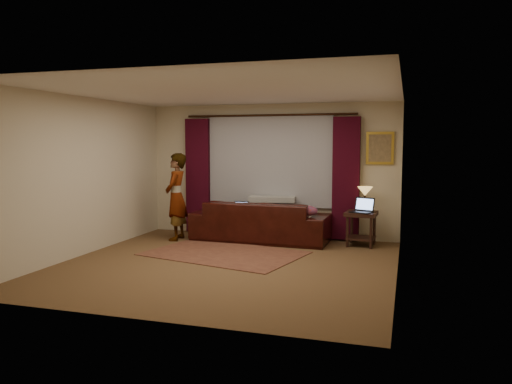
# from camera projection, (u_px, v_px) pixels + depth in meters

# --- Properties ---
(floor) EXTENTS (5.00, 5.00, 0.01)m
(floor) POSITION_uv_depth(u_px,v_px,m) (227.00, 265.00, 7.60)
(floor) COLOR brown
(floor) RESTS_ON ground
(ceiling) EXTENTS (5.00, 5.00, 0.02)m
(ceiling) POSITION_uv_depth(u_px,v_px,m) (226.00, 92.00, 7.34)
(ceiling) COLOR silver
(ceiling) RESTS_ON ground
(wall_back) EXTENTS (5.00, 0.02, 2.60)m
(wall_back) POSITION_uv_depth(u_px,v_px,m) (270.00, 171.00, 9.85)
(wall_back) COLOR beige
(wall_back) RESTS_ON ground
(wall_front) EXTENTS (5.00, 0.02, 2.60)m
(wall_front) POSITION_uv_depth(u_px,v_px,m) (141.00, 197.00, 5.09)
(wall_front) COLOR beige
(wall_front) RESTS_ON ground
(wall_left) EXTENTS (0.02, 5.00, 2.60)m
(wall_left) POSITION_uv_depth(u_px,v_px,m) (84.00, 176.00, 8.20)
(wall_left) COLOR beige
(wall_left) RESTS_ON ground
(wall_right) EXTENTS (0.02, 5.00, 2.60)m
(wall_right) POSITION_uv_depth(u_px,v_px,m) (399.00, 183.00, 6.75)
(wall_right) COLOR beige
(wall_right) RESTS_ON ground
(sheer_curtain) EXTENTS (2.50, 0.05, 1.80)m
(sheer_curtain) POSITION_uv_depth(u_px,v_px,m) (270.00, 161.00, 9.78)
(sheer_curtain) COLOR gray
(sheer_curtain) RESTS_ON wall_back
(drape_left) EXTENTS (0.50, 0.14, 2.30)m
(drape_left) POSITION_uv_depth(u_px,v_px,m) (198.00, 176.00, 10.20)
(drape_left) COLOR black
(drape_left) RESTS_ON floor
(drape_right) EXTENTS (0.50, 0.14, 2.30)m
(drape_right) POSITION_uv_depth(u_px,v_px,m) (346.00, 179.00, 9.32)
(drape_right) COLOR black
(drape_right) RESTS_ON floor
(curtain_rod) EXTENTS (0.04, 0.04, 3.40)m
(curtain_rod) POSITION_uv_depth(u_px,v_px,m) (269.00, 115.00, 9.64)
(curtain_rod) COLOR black
(curtain_rod) RESTS_ON wall_back
(picture_frame) EXTENTS (0.50, 0.04, 0.60)m
(picture_frame) POSITION_uv_depth(u_px,v_px,m) (380.00, 148.00, 9.17)
(picture_frame) COLOR gold
(picture_frame) RESTS_ON wall_back
(sofa) EXTENTS (2.61, 1.19, 1.04)m
(sofa) POSITION_uv_depth(u_px,v_px,m) (261.00, 213.00, 9.42)
(sofa) COLOR black
(sofa) RESTS_ON floor
(throw_blanket) EXTENTS (0.93, 0.48, 0.10)m
(throw_blanket) POSITION_uv_depth(u_px,v_px,m) (272.00, 185.00, 9.59)
(throw_blanket) COLOR gray
(throw_blanket) RESTS_ON sofa
(clothing_pile) EXTENTS (0.52, 0.42, 0.20)m
(clothing_pile) POSITION_uv_depth(u_px,v_px,m) (305.00, 211.00, 8.97)
(clothing_pile) COLOR brown
(clothing_pile) RESTS_ON sofa
(laptop_sofa) EXTENTS (0.30, 0.32, 0.21)m
(laptop_sofa) POSITION_uv_depth(u_px,v_px,m) (240.00, 208.00, 9.39)
(laptop_sofa) COLOR black
(laptop_sofa) RESTS_ON sofa
(area_rug) EXTENTS (2.80, 2.18, 0.01)m
(area_rug) POSITION_uv_depth(u_px,v_px,m) (224.00, 253.00, 8.33)
(area_rug) COLOR brown
(area_rug) RESTS_ON floor
(end_table) EXTENTS (0.58, 0.58, 0.62)m
(end_table) POSITION_uv_depth(u_px,v_px,m) (361.00, 229.00, 8.95)
(end_table) COLOR black
(end_table) RESTS_ON floor
(tiffany_lamp) EXTENTS (0.34, 0.34, 0.44)m
(tiffany_lamp) POSITION_uv_depth(u_px,v_px,m) (365.00, 199.00, 9.01)
(tiffany_lamp) COLOR olive
(tiffany_lamp) RESTS_ON end_table
(laptop_table) EXTENTS (0.48, 0.50, 0.26)m
(laptop_table) POSITION_uv_depth(u_px,v_px,m) (361.00, 205.00, 8.78)
(laptop_table) COLOR black
(laptop_table) RESTS_ON end_table
(person) EXTENTS (0.54, 0.54, 1.65)m
(person) POSITION_uv_depth(u_px,v_px,m) (176.00, 197.00, 9.46)
(person) COLOR gray
(person) RESTS_ON floor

